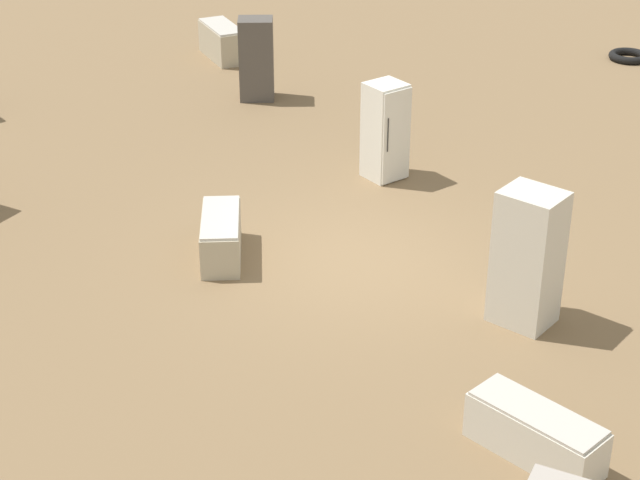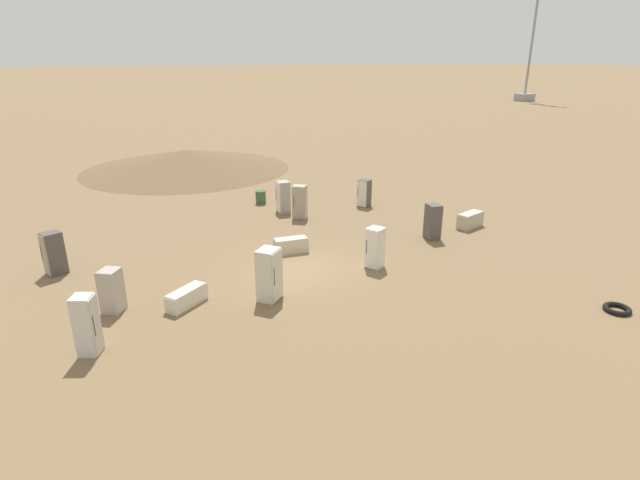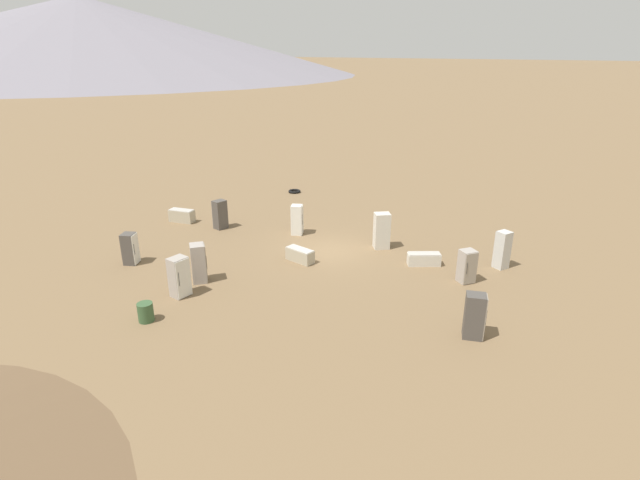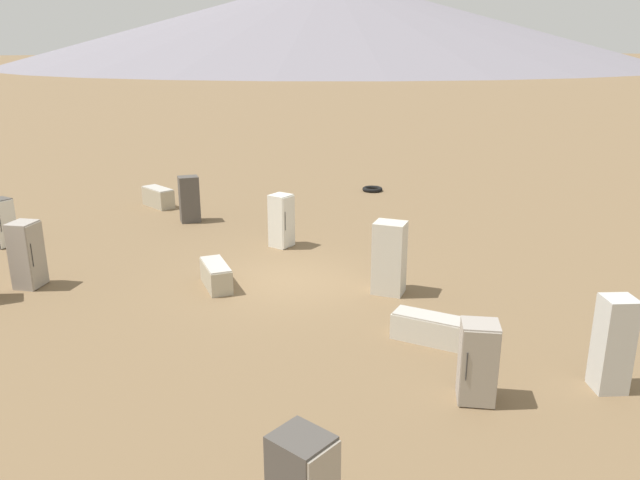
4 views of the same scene
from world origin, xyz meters
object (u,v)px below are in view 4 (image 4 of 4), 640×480
object	(u,v)px
discarded_fridge_0	(189,199)
discarded_fridge_8	(27,255)
discarded_fridge_5	(2,223)
discarded_fridge_1	(613,344)
discarded_fridge_10	(158,197)
discarded_fridge_7	(216,275)
discarded_fridge_2	(478,362)
scrap_tire	(372,189)
discarded_fridge_11	(281,221)
discarded_fridge_6	(428,328)
discarded_fridge_9	(389,258)

from	to	relation	value
discarded_fridge_0	discarded_fridge_8	distance (m)	7.25
discarded_fridge_0	discarded_fridge_5	xyz separation A→B (m)	(6.24, 0.15, -0.06)
discarded_fridge_1	discarded_fridge_10	bearing A→B (deg)	127.46
discarded_fridge_1	discarded_fridge_7	xyz separation A→B (m)	(4.95, -8.45, -0.60)
discarded_fridge_0	discarded_fridge_7	size ratio (longest dim) A/B	1.10
discarded_fridge_1	discarded_fridge_2	distance (m)	2.64
discarded_fridge_1	scrap_tire	size ratio (longest dim) A/B	2.06
discarded_fridge_11	discarded_fridge_6	bearing A→B (deg)	63.08
discarded_fridge_0	discarded_fridge_10	bearing A→B (deg)	108.09
discarded_fridge_2	discarded_fridge_10	world-z (taller)	discarded_fridge_2
discarded_fridge_8	scrap_tire	size ratio (longest dim) A/B	2.00
discarded_fridge_0	discarded_fridge_10	xyz separation A→B (m)	(0.51, -2.80, -0.46)
discarded_fridge_0	scrap_tire	bearing A→B (deg)	15.57
discarded_fridge_0	discarded_fridge_8	bearing A→B (deg)	-134.26
discarded_fridge_10	scrap_tire	world-z (taller)	discarded_fridge_10
discarded_fridge_0	discarded_fridge_10	distance (m)	2.88
discarded_fridge_11	discarded_fridge_10	bearing A→B (deg)	-99.59
discarded_fridge_9	discarded_fridge_2	bearing A→B (deg)	-57.92
discarded_fridge_8	discarded_fridge_1	bearing A→B (deg)	79.28
discarded_fridge_6	discarded_fridge_10	bearing A→B (deg)	63.75
discarded_fridge_6	discarded_fridge_10	world-z (taller)	discarded_fridge_10
discarded_fridge_9	discarded_fridge_6	bearing A→B (deg)	-57.80
discarded_fridge_7	discarded_fridge_5	bearing A→B (deg)	132.53
discarded_fridge_5	discarded_fridge_10	xyz separation A→B (m)	(-5.72, -2.95, -0.40)
discarded_fridge_7	discarded_fridge_1	bearing A→B (deg)	-53.88
discarded_fridge_6	discarded_fridge_8	world-z (taller)	discarded_fridge_8
discarded_fridge_8	discarded_fridge_10	world-z (taller)	discarded_fridge_8
discarded_fridge_1	discarded_fridge_6	bearing A→B (deg)	144.05
discarded_fridge_2	scrap_tire	xyz separation A→B (m)	(-7.53, -15.66, -0.68)
discarded_fridge_7	discarded_fridge_8	distance (m)	5.08
scrap_tire	discarded_fridge_7	bearing A→B (deg)	38.90
discarded_fridge_6	discarded_fridge_9	bearing A→B (deg)	38.64
discarded_fridge_1	discarded_fridge_2	size ratio (longest dim) A/B	1.21
scrap_tire	discarded_fridge_5	bearing A→B (deg)	5.22
discarded_fridge_9	discarded_fridge_10	size ratio (longest dim) A/B	1.17
discarded_fridge_5	discarded_fridge_7	xyz separation A→B (m)	(-4.99, 6.68, -0.45)
discarded_fridge_11	scrap_tire	bearing A→B (deg)	-168.86
discarded_fridge_9	scrap_tire	xyz separation A→B (m)	(-6.04, -10.50, -0.88)
discarded_fridge_5	discarded_fridge_1	bearing A→B (deg)	93.62
discarded_fridge_2	discarded_fridge_11	xyz separation A→B (m)	(-0.60, -10.11, 0.09)
discarded_fridge_2	discarded_fridge_8	bearing A→B (deg)	-20.28
discarded_fridge_8	discarded_fridge_9	distance (m)	9.68
discarded_fridge_5	discarded_fridge_9	world-z (taller)	discarded_fridge_9
discarded_fridge_1	scrap_tire	xyz separation A→B (m)	(-5.02, -16.49, -0.85)
discarded_fridge_8	discarded_fridge_10	xyz separation A→B (m)	(-5.19, -7.27, -0.52)
discarded_fridge_6	scrap_tire	xyz separation A→B (m)	(-6.84, -13.31, -0.22)
discarded_fridge_0	discarded_fridge_1	distance (m)	15.72
discarded_fridge_5	discarded_fridge_7	distance (m)	8.35
discarded_fridge_2	discarded_fridge_7	world-z (taller)	discarded_fridge_2
discarded_fridge_1	discarded_fridge_5	world-z (taller)	discarded_fridge_1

